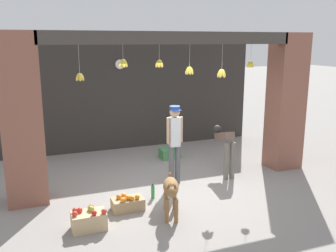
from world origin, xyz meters
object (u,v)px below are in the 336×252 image
Objects in this scene: fruit_crate_oranges at (128,203)px; wall_clock at (120,64)px; produce_box_green at (170,153)px; worker_stooping at (225,145)px; fruit_crate_apples at (89,220)px; shopkeeper at (175,139)px; water_bottle at (153,191)px; dog at (171,190)px.

fruit_crate_oranges is 4.43m from wall_clock.
wall_clock is (-0.91, 1.27, 2.17)m from produce_box_green.
fruit_crate_apples is at bearing -153.55° from worker_stooping.
shopkeeper reaches higher than fruit_crate_apples.
produce_box_green is 1.66× the size of water_bottle.
produce_box_green is (1.14, 3.02, -0.36)m from dog.
wall_clock reaches higher than dog.
fruit_crate_apples reaches higher than produce_box_green.
dog is 3.25m from produce_box_green.
water_bottle is at bearing -158.88° from worker_stooping.
worker_stooping is 2.05m from water_bottle.
wall_clock is at bearing -164.23° from dog.
worker_stooping reaches higher than dog.
fruit_crate_apples is 1.53m from water_bottle.
wall_clock is (-0.40, 2.88, 1.34)m from shopkeeper.
shopkeeper reaches higher than water_bottle.
worker_stooping is at bearing -66.34° from produce_box_green.
fruit_crate_oranges is at bearing -111.69° from dog.
shopkeeper is 1.56× the size of worker_stooping.
water_bottle is 4.09m from wall_clock.
worker_stooping is 2.67m from fruit_crate_oranges.
water_bottle is at bearing -94.45° from wall_clock.
worker_stooping reaches higher than produce_box_green.
dog is at bearing -110.63° from produce_box_green.
shopkeeper is at bearing 40.55° from water_bottle.
worker_stooping is 3.52m from fruit_crate_apples.
water_bottle is at bearing 30.33° from fruit_crate_apples.
dog reaches higher than water_bottle.
water_bottle is (-1.87, -0.61, -0.56)m from worker_stooping.
worker_stooping is at bearing 23.46° from fruit_crate_apples.
wall_clock is at bearing -79.59° from shopkeeper.
wall_clock is at bearing 69.40° from fruit_crate_apples.
shopkeeper is 3.21m from wall_clock.
fruit_crate_oranges is at bearing 31.82° from fruit_crate_apples.
fruit_crate_oranges is 2.09× the size of wall_clock.
worker_stooping is at bearing 20.64° from fruit_crate_oranges.
dog is 3.44× the size of wall_clock.
shopkeeper is 5.69× the size of water_bottle.
wall_clock is (0.23, 4.29, 1.81)m from dog.
produce_box_green is 2.49m from water_bottle.
dog is 0.56× the size of shopkeeper.
dog is 2.34m from worker_stooping.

